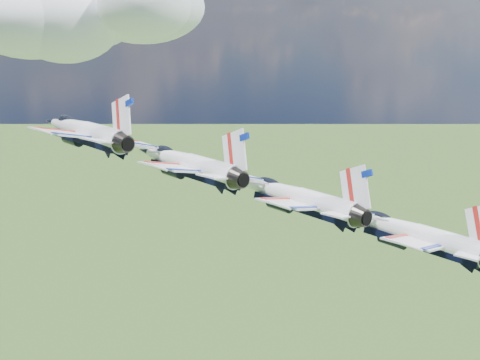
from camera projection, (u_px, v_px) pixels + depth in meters
cloud_far at (95, 13)px, 217.29m from camera, size 64.25×50.48×25.24m
jet_0 at (83, 131)px, 67.04m from camera, size 14.58×18.80×7.97m
jet_1 at (186, 163)px, 65.15m from camera, size 14.58×18.80×7.97m
jet_2 at (295, 197)px, 63.26m from camera, size 14.58×18.80×7.97m
jet_3 at (411, 233)px, 61.36m from camera, size 14.58×18.80×7.97m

